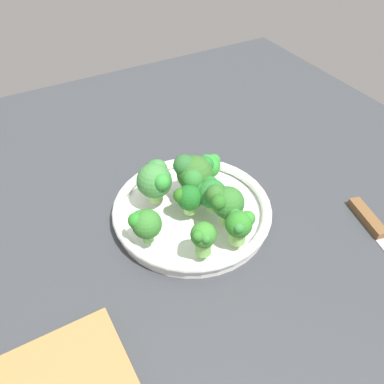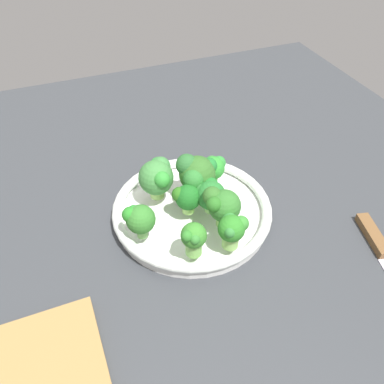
% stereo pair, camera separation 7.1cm
% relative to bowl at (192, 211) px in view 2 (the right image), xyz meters
% --- Properties ---
extents(ground_plane, '(1.30, 1.30, 0.03)m').
position_rel_bowl_xyz_m(ground_plane, '(-0.01, -0.01, -0.03)').
color(ground_plane, '#393C40').
extents(bowl, '(0.29, 0.29, 0.03)m').
position_rel_bowl_xyz_m(bowl, '(0.00, 0.00, 0.00)').
color(bowl, white).
rests_on(bowl, ground_plane).
extents(broccoli_floret_0, '(0.05, 0.05, 0.06)m').
position_rel_bowl_xyz_m(broccoli_floret_0, '(0.02, -0.11, 0.05)').
color(broccoli_floret_0, '#91CA64').
rests_on(broccoli_floret_0, bowl).
extents(broccoli_floret_1, '(0.06, 0.07, 0.08)m').
position_rel_bowl_xyz_m(broccoli_floret_1, '(-0.05, 0.05, 0.06)').
color(broccoli_floret_1, '#8DBF5D').
rests_on(broccoli_floret_1, bowl).
extents(broccoli_floret_2, '(0.05, 0.05, 0.06)m').
position_rel_bowl_xyz_m(broccoli_floret_2, '(-0.11, -0.04, 0.06)').
color(broccoli_floret_2, '#75B75E').
rests_on(broccoli_floret_2, bowl).
extents(broccoli_floret_3, '(0.05, 0.05, 0.06)m').
position_rel_bowl_xyz_m(broccoli_floret_3, '(0.06, 0.04, 0.05)').
color(broccoli_floret_3, '#88BF54').
rests_on(broccoli_floret_3, bowl).
extents(broccoli_floret_4, '(0.07, 0.07, 0.08)m').
position_rel_bowl_xyz_m(broccoli_floret_4, '(0.02, 0.02, 0.06)').
color(broccoli_floret_4, '#78B951').
rests_on(broccoli_floret_4, bowl).
extents(broccoli_floret_5, '(0.06, 0.06, 0.07)m').
position_rel_bowl_xyz_m(broccoli_floret_5, '(0.03, -0.06, 0.06)').
color(broccoli_floret_5, '#84BC55').
rests_on(broccoli_floret_5, bowl).
extents(broccoli_floret_6, '(0.05, 0.06, 0.06)m').
position_rel_bowl_xyz_m(broccoli_floret_6, '(0.02, -0.02, 0.05)').
color(broccoli_floret_6, '#89C166').
rests_on(broccoli_floret_6, bowl).
extents(broccoli_floret_7, '(0.04, 0.04, 0.06)m').
position_rel_bowl_xyz_m(broccoli_floret_7, '(-0.04, -0.11, 0.05)').
color(broccoli_floret_7, '#7FC45B').
rests_on(broccoli_floret_7, bowl).
extents(broccoli_floret_8, '(0.05, 0.05, 0.06)m').
position_rel_bowl_xyz_m(broccoli_floret_8, '(-0.01, -0.01, 0.05)').
color(broccoli_floret_8, '#95CD62').
rests_on(broccoli_floret_8, bowl).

